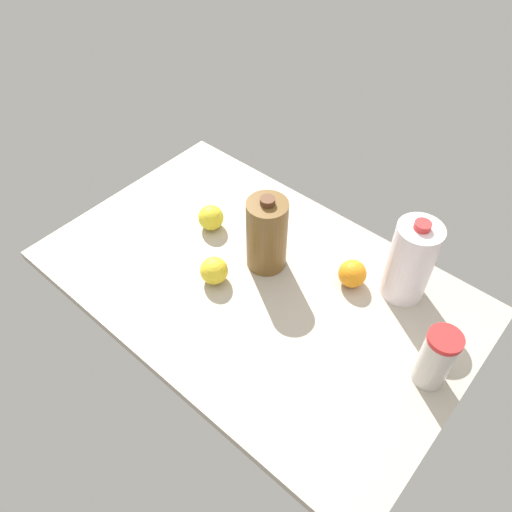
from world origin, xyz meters
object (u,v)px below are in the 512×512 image
at_px(milk_jug, 411,261).
at_px(lemon_beside_bowl, 214,271).
at_px(tumbler_cup, 436,358).
at_px(chocolate_milk_jug, 267,234).
at_px(lemon_far_back, 211,218).
at_px(orange_near_front, 352,274).

bearing_deg(milk_jug, lemon_beside_bowl, 36.71).
relative_size(milk_jug, tumbler_cup, 1.50).
relative_size(chocolate_milk_jug, lemon_beside_bowl, 3.11).
distance_m(tumbler_cup, lemon_far_back, 0.76).
bearing_deg(chocolate_milk_jug, orange_near_front, -157.32).
bearing_deg(tumbler_cup, orange_near_front, -22.68).
relative_size(tumbler_cup, lemon_far_back, 2.20).
height_order(milk_jug, lemon_far_back, milk_jug).
xyz_separation_m(milk_jug, tumbler_cup, (-0.18, 0.20, -0.03)).
xyz_separation_m(orange_near_front, lemon_beside_bowl, (0.30, 0.24, 0.00)).
bearing_deg(milk_jug, orange_near_front, 29.50).
height_order(milk_jug, orange_near_front, milk_jug).
bearing_deg(milk_jug, tumbler_cup, 133.13).
relative_size(lemon_far_back, lemon_beside_bowl, 1.00).
bearing_deg(orange_near_front, milk_jug, -150.50).
relative_size(milk_jug, lemon_beside_bowl, 3.29).
distance_m(milk_jug, lemon_beside_bowl, 0.53).
bearing_deg(lemon_beside_bowl, tumbler_cup, -169.13).
bearing_deg(tumbler_cup, lemon_beside_bowl, 10.87).
relative_size(tumbler_cup, orange_near_front, 2.21).
bearing_deg(orange_near_front, lemon_beside_bowl, 39.32).
xyz_separation_m(tumbler_cup, lemon_beside_bowl, (0.60, 0.12, -0.05)).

